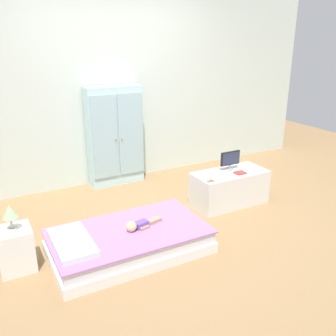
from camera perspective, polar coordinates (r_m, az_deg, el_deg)
ground_plane at (r=4.06m, az=0.08°, el=-8.81°), size 10.00×10.00×0.02m
back_wall at (r=5.04m, az=-8.71°, el=12.93°), size 6.40×0.05×2.70m
bed at (r=3.56m, az=-5.97°, el=-11.14°), size 1.45×0.83×0.22m
pillow at (r=3.36m, az=-14.56°, el=-11.01°), size 0.31×0.59×0.05m
doll at (r=3.51m, az=-4.70°, el=-8.77°), size 0.39×0.16×0.10m
nightstand at (r=3.52m, az=-22.45°, el=-11.50°), size 0.29×0.29×0.39m
table_lamp at (r=3.36m, az=-23.22°, el=-6.35°), size 0.13×0.13×0.23m
wardrobe at (r=4.99m, az=-8.17°, el=4.88°), size 0.73×0.27×1.33m
tv_stand at (r=4.51m, az=9.44°, el=-3.03°), size 0.90×0.42×0.41m
tv_monitor at (r=4.47m, az=9.58°, el=1.35°), size 0.26×0.10×0.23m
rocking_horse_toy at (r=4.11m, az=6.72°, el=-1.48°), size 0.08×0.04×0.10m
book_red at (r=4.40m, az=11.04°, el=-0.74°), size 0.13×0.10×0.02m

